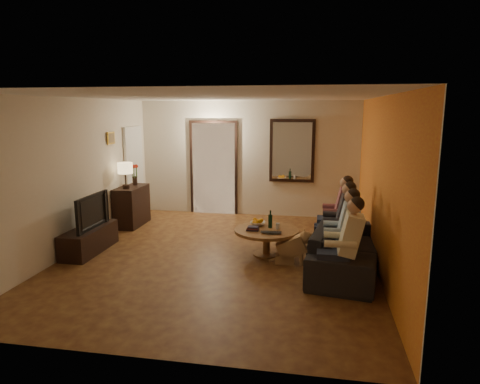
% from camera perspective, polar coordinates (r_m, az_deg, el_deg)
% --- Properties ---
extents(floor, '(5.00, 6.00, 0.01)m').
position_cam_1_polar(floor, '(7.18, -2.81, -8.62)').
color(floor, '#492013').
rests_on(floor, ground).
extents(ceiling, '(5.00, 6.00, 0.01)m').
position_cam_1_polar(ceiling, '(6.77, -3.02, 12.59)').
color(ceiling, white).
rests_on(ceiling, back_wall).
extents(back_wall, '(5.00, 0.02, 2.60)m').
position_cam_1_polar(back_wall, '(9.77, 1.07, 4.46)').
color(back_wall, beige).
rests_on(back_wall, floor).
extents(front_wall, '(5.00, 0.02, 2.60)m').
position_cam_1_polar(front_wall, '(4.06, -12.54, -5.12)').
color(front_wall, beige).
rests_on(front_wall, floor).
extents(left_wall, '(0.02, 6.00, 2.60)m').
position_cam_1_polar(left_wall, '(7.81, -21.11, 2.08)').
color(left_wall, beige).
rests_on(left_wall, floor).
extents(right_wall, '(0.02, 6.00, 2.60)m').
position_cam_1_polar(right_wall, '(6.75, 18.24, 0.98)').
color(right_wall, beige).
rests_on(right_wall, floor).
extents(orange_accent, '(0.01, 6.00, 2.60)m').
position_cam_1_polar(orange_accent, '(6.75, 18.15, 0.98)').
color(orange_accent, orange).
rests_on(orange_accent, right_wall).
extents(kitchen_doorway, '(1.00, 0.06, 2.10)m').
position_cam_1_polar(kitchen_doorway, '(9.94, -3.52, 3.11)').
color(kitchen_doorway, '#FFE0A5').
rests_on(kitchen_doorway, floor).
extents(door_trim, '(1.12, 0.04, 2.22)m').
position_cam_1_polar(door_trim, '(9.93, -3.53, 3.10)').
color(door_trim, black).
rests_on(door_trim, floor).
extents(fridge_glimpse, '(0.45, 0.03, 1.70)m').
position_cam_1_polar(fridge_glimpse, '(9.91, -2.10, 2.22)').
color(fridge_glimpse, silver).
rests_on(fridge_glimpse, floor).
extents(mirror_frame, '(1.00, 0.05, 1.40)m').
position_cam_1_polar(mirror_frame, '(9.61, 6.96, 5.47)').
color(mirror_frame, black).
rests_on(mirror_frame, back_wall).
extents(mirror_glass, '(0.86, 0.02, 1.26)m').
position_cam_1_polar(mirror_glass, '(9.58, 6.95, 5.46)').
color(mirror_glass, white).
rests_on(mirror_glass, back_wall).
extents(white_door, '(0.06, 0.85, 2.04)m').
position_cam_1_polar(white_door, '(9.84, -13.91, 2.55)').
color(white_door, white).
rests_on(white_door, floor).
extents(framed_art, '(0.03, 0.28, 0.24)m').
position_cam_1_polar(framed_art, '(8.87, -16.84, 6.90)').
color(framed_art, '#B28C33').
rests_on(framed_art, left_wall).
extents(art_canvas, '(0.01, 0.22, 0.18)m').
position_cam_1_polar(art_canvas, '(8.86, -16.75, 6.91)').
color(art_canvas, brown).
rests_on(art_canvas, left_wall).
extents(dresser, '(0.45, 0.93, 0.82)m').
position_cam_1_polar(dresser, '(9.26, -14.24, -1.82)').
color(dresser, black).
rests_on(dresser, floor).
extents(table_lamp, '(0.30, 0.30, 0.54)m').
position_cam_1_polar(table_lamp, '(8.94, -15.02, 2.14)').
color(table_lamp, beige).
rests_on(table_lamp, dresser).
extents(flower_vase, '(0.14, 0.14, 0.44)m').
position_cam_1_polar(flower_vase, '(9.34, -13.87, 2.26)').
color(flower_vase, '#AC2112').
rests_on(flower_vase, dresser).
extents(tv_stand, '(0.45, 1.27, 0.42)m').
position_cam_1_polar(tv_stand, '(7.80, -19.46, -6.02)').
color(tv_stand, black).
rests_on(tv_stand, floor).
extents(tv, '(1.00, 0.13, 0.58)m').
position_cam_1_polar(tv, '(7.68, -19.70, -2.44)').
color(tv, black).
rests_on(tv, tv_stand).
extents(sofa, '(2.45, 1.28, 0.68)m').
position_cam_1_polar(sofa, '(6.79, 14.16, -7.08)').
color(sofa, black).
rests_on(sofa, floor).
extents(person_a, '(0.60, 0.40, 1.20)m').
position_cam_1_polar(person_a, '(5.85, 13.87, -7.35)').
color(person_a, tan).
rests_on(person_a, sofa).
extents(person_b, '(0.60, 0.40, 1.20)m').
position_cam_1_polar(person_b, '(6.42, 13.55, -5.68)').
color(person_b, tan).
rests_on(person_b, sofa).
extents(person_c, '(0.60, 0.40, 1.20)m').
position_cam_1_polar(person_c, '(7.00, 13.28, -4.29)').
color(person_c, tan).
rests_on(person_c, sofa).
extents(person_d, '(0.60, 0.40, 1.20)m').
position_cam_1_polar(person_d, '(7.58, 13.05, -3.11)').
color(person_d, tan).
rests_on(person_d, sofa).
extents(dog, '(0.57, 0.27, 0.56)m').
position_cam_1_polar(dog, '(6.84, 6.88, -7.22)').
color(dog, tan).
rests_on(dog, floor).
extents(coffee_table, '(1.26, 1.26, 0.45)m').
position_cam_1_polar(coffee_table, '(7.20, 3.55, -6.69)').
color(coffee_table, brown).
rests_on(coffee_table, floor).
extents(bowl, '(0.26, 0.26, 0.06)m').
position_cam_1_polar(bowl, '(7.36, 2.37, -4.21)').
color(bowl, white).
rests_on(bowl, coffee_table).
extents(oranges, '(0.20, 0.20, 0.08)m').
position_cam_1_polar(oranges, '(7.34, 2.38, -3.69)').
color(oranges, orange).
rests_on(oranges, bowl).
extents(wine_bottle, '(0.07, 0.07, 0.31)m').
position_cam_1_polar(wine_bottle, '(7.18, 4.07, -3.58)').
color(wine_bottle, black).
rests_on(wine_bottle, coffee_table).
extents(wine_glass, '(0.06, 0.06, 0.10)m').
position_cam_1_polar(wine_glass, '(7.15, 5.05, -4.54)').
color(wine_glass, silver).
rests_on(wine_glass, coffee_table).
extents(book_stack, '(0.20, 0.15, 0.07)m').
position_cam_1_polar(book_stack, '(7.06, 1.69, -4.84)').
color(book_stack, black).
rests_on(book_stack, coffee_table).
extents(laptop, '(0.33, 0.22, 0.03)m').
position_cam_1_polar(laptop, '(6.85, 4.13, -5.54)').
color(laptop, black).
rests_on(laptop, coffee_table).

